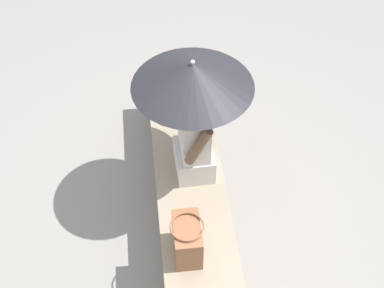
# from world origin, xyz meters

# --- Properties ---
(ground_plane) EXTENTS (14.00, 14.00, 0.00)m
(ground_plane) POSITION_xyz_m (0.00, 0.00, 0.00)
(ground_plane) COLOR gray
(stone_bench) EXTENTS (2.50, 0.52, 0.41)m
(stone_bench) POSITION_xyz_m (0.00, 0.00, 0.21)
(stone_bench) COLOR gray
(stone_bench) RESTS_ON ground
(person_seated) EXTENTS (0.48, 0.29, 0.90)m
(person_seated) POSITION_xyz_m (0.11, -0.04, 0.80)
(person_seated) COLOR beige
(person_seated) RESTS_ON stone_bench
(parasol) EXTENTS (0.85, 0.85, 0.99)m
(parasol) POSITION_xyz_m (0.20, -0.04, 1.28)
(parasol) COLOR #B7B7BC
(parasol) RESTS_ON stone_bench
(handbag_black) EXTENTS (0.30, 0.22, 0.31)m
(handbag_black) POSITION_xyz_m (-0.61, 0.09, 0.56)
(handbag_black) COLOR brown
(handbag_black) RESTS_ON stone_bench
(magazine) EXTENTS (0.33, 0.28, 0.01)m
(magazine) POSITION_xyz_m (0.83, -0.03, 0.42)
(magazine) COLOR #D83866
(magazine) RESTS_ON stone_bench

